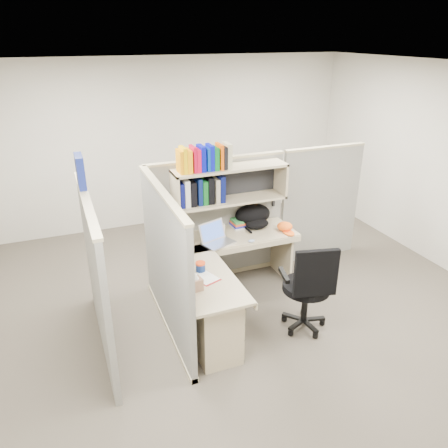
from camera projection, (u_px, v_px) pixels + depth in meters
name	position (u px, v px, depth m)	size (l,w,h in m)	color
ground	(244.00, 311.00, 5.14)	(6.00, 6.00, 0.00)	#39352C
room_shell	(247.00, 180.00, 4.49)	(6.00, 6.00, 6.00)	#B6B0A4
cubicle	(201.00, 231.00, 5.04)	(3.79, 1.84, 1.95)	slate
desk	(220.00, 299.00, 4.58)	(1.74, 1.75, 0.73)	tan
laptop	(219.00, 234.00, 5.08)	(0.35, 0.35, 0.25)	silver
backpack	(255.00, 216.00, 5.55)	(0.47, 0.36, 0.28)	black
orange_cap	(285.00, 226.00, 5.46)	(0.19, 0.22, 0.11)	#FD6016
snack_canister	(201.00, 267.00, 4.53)	(0.10, 0.10, 0.10)	navy
tissue_box	(195.00, 281.00, 4.19)	(0.12, 0.12, 0.19)	#976D55
mouse	(251.00, 241.00, 5.17)	(0.08, 0.05, 0.03)	#97AED7
paper_cup	(222.00, 228.00, 5.44)	(0.06, 0.06, 0.09)	silver
book_stack	(237.00, 224.00, 5.55)	(0.15, 0.21, 0.10)	gray
loose_paper	(205.00, 277.00, 4.43)	(0.19, 0.25, 0.00)	white
task_chair	(307.00, 300.00, 4.67)	(0.61, 0.56, 1.08)	black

